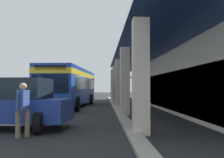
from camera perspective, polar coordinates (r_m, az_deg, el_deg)
The scene contains 6 objects.
ground at distance 19.57m, azimuth 17.23°, elevation -6.71°, with size 120.00×120.00×0.00m, color #262628.
curb_strip at distance 19.80m, azimuth 0.79°, elevation -6.57°, with size 34.93×0.50×0.12m, color #9E998E.
transit_bus at distance 19.95m, azimuth -9.93°, elevation -1.36°, with size 11.39×3.53×3.34m.
parked_suv_blue at distance 10.11m, azimuth -24.10°, elevation -5.27°, with size 3.06×4.99×1.97m.
pedestrian at distance 8.22m, azimuth -20.78°, elevation -6.19°, with size 0.69×0.40×1.76m.
potted_palm at distance 24.41m, azimuth 3.97°, elevation -4.00°, with size 1.99×1.81×2.88m.
Camera 1 is at (18.40, 1.52, 1.61)m, focal length 37.74 mm.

